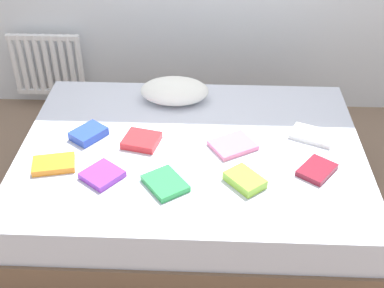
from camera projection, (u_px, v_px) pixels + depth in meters
ground_plane at (192, 210)px, 3.21m from camera, size 8.00×8.00×0.00m
bed at (192, 180)px, 3.07m from camera, size 2.00×1.50×0.50m
radiator at (47, 65)px, 4.01m from camera, size 0.56×0.04×0.51m
pillow at (175, 91)px, 3.29m from camera, size 0.44×0.30×0.15m
textbook_purple at (102, 175)px, 2.68m from camera, size 0.25×0.25×0.03m
textbook_pink at (233, 146)px, 2.90m from camera, size 0.30×0.28×0.03m
textbook_green at (165, 183)px, 2.63m from camera, size 0.27×0.28×0.03m
textbook_red at (142, 140)px, 2.93m from camera, size 0.23×0.22×0.04m
textbook_orange at (54, 164)px, 2.76m from camera, size 0.25×0.20×0.04m
textbook_blue at (89, 134)px, 2.98m from camera, size 0.23×0.24×0.05m
textbook_maroon at (317, 170)px, 2.72m from camera, size 0.24×0.25×0.03m
textbook_lime at (245, 180)px, 2.64m from camera, size 0.23×0.24×0.05m
textbook_white at (313, 135)px, 2.99m from camera, size 0.29×0.24×0.03m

